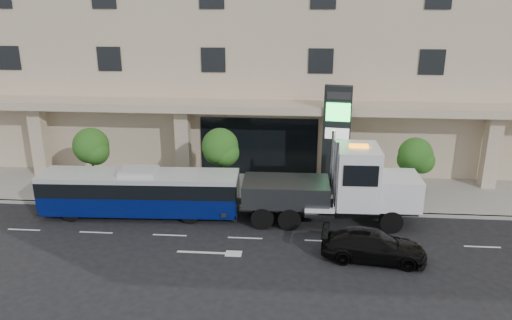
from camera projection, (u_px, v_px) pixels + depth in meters
The scene contains 11 objects.
ground at pixel (248, 225), 27.39m from camera, with size 120.00×120.00×0.00m, color black.
sidewalk at pixel (255, 190), 32.10m from camera, with size 120.00×6.00×0.15m, color gray.
curb at pixel (251, 209), 29.26m from camera, with size 120.00×0.30×0.15m, color gray.
convention_center at pixel (266, 23), 38.85m from camera, with size 60.00×17.60×20.00m.
tree_left at pixel (92, 148), 30.57m from camera, with size 2.27×2.20×4.22m.
tree_mid at pixel (221, 149), 29.91m from camera, with size 2.28×2.20×4.38m.
tree_right at pixel (416, 157), 29.11m from camera, with size 2.10×2.00×4.04m.
city_bus at pixel (140, 192), 28.25m from camera, with size 11.24×2.78×2.83m.
tow_truck at pixel (338, 188), 27.25m from camera, with size 10.82×2.85×4.93m.
black_sedan at pixel (374, 246), 23.69m from camera, with size 2.01×4.94×1.43m, color black.
signage_pylon at pixel (336, 139), 30.99m from camera, with size 1.74×0.83×6.72m.
Camera 1 is at (2.44, -24.75, 12.03)m, focal length 35.00 mm.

